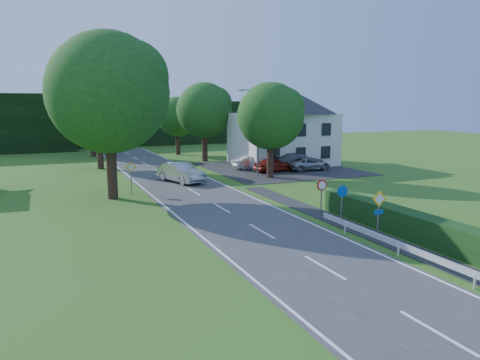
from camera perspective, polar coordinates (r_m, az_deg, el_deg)
name	(u,v)px	position (r m, az deg, el deg)	size (l,w,h in m)	color
ground	(437,333)	(15.67, 22.85, -16.85)	(160.00, 160.00, 0.00)	#34611B
road	(211,202)	(32.08, -3.53, -2.71)	(7.00, 80.00, 0.04)	#363638
parking_pad	(279,168)	(48.59, 4.73, 1.41)	(14.00, 16.00, 0.04)	black
line_edge_left	(165,206)	(31.18, -9.18, -3.13)	(0.12, 80.00, 0.01)	white
line_edge_right	(254,198)	(33.27, 1.75, -2.22)	(0.12, 80.00, 0.01)	white
line_centre	(211,202)	(32.08, -3.53, -2.67)	(0.12, 80.00, 0.01)	white
tree_main	(109,116)	(33.90, -15.64, 7.50)	(9.40, 9.40, 11.64)	#154615
tree_left_far	(99,127)	(49.95, -16.83, 6.18)	(7.00, 7.00, 8.58)	#154615
tree_right_far	(204,122)	(54.50, -4.35, 7.06)	(7.40, 7.40, 9.09)	#154615
tree_left_back	(92,125)	(61.94, -17.59, 6.46)	(6.60, 6.60, 8.07)	#154615
tree_right_back	(178,126)	(61.88, -7.61, 6.57)	(6.20, 6.20, 7.56)	#154615
tree_right_mid	(270,130)	(42.15, 3.74, 6.04)	(7.00, 7.00, 8.58)	#154615
treeline_right	(163,123)	(77.87, -9.34, 6.88)	(30.00, 5.00, 7.00)	black
house_white	(283,124)	(51.76, 5.22, 6.77)	(10.60, 8.40, 8.60)	silver
streetlight	(257,128)	(43.75, 2.04, 6.41)	(2.03, 0.18, 8.00)	slate
sign_priority_right	(379,207)	(23.43, 16.56, -3.17)	(0.78, 0.09, 2.59)	slate
sign_roundabout	(342,198)	(25.79, 12.32, -2.15)	(0.64, 0.08, 2.37)	slate
sign_speed_limit	(322,190)	(27.39, 9.94, -1.20)	(0.64, 0.11, 2.37)	slate
sign_priority_left	(131,172)	(35.44, -13.15, 1.00)	(0.78, 0.09, 2.44)	slate
moving_car	(181,172)	(40.14, -7.25, 0.93)	(1.78, 5.11, 1.68)	#9F9EA3
motorcycle	(190,173)	(42.10, -6.11, 0.85)	(0.64, 1.84, 0.96)	black
parked_car_red	(274,165)	(46.13, 4.11, 1.87)	(1.61, 4.00, 1.36)	maroon
parked_car_silver_a	(253,162)	(47.83, 1.64, 2.16)	(1.45, 4.15, 1.37)	silver
parked_car_grey	(298,161)	(48.44, 7.10, 2.35)	(2.30, 5.66, 1.64)	#56565B
parked_car_silver_b	(309,164)	(47.47, 8.35, 1.95)	(2.10, 4.56, 1.27)	#A4A4AB
parasol	(276,156)	(50.56, 4.45, 2.97)	(2.33, 2.38, 2.14)	red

